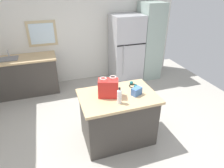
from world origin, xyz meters
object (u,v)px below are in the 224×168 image
object	(u,v)px
kitchen_island	(118,117)
bottle	(119,96)
small_box	(137,91)
ear_defenders	(133,85)
tall_cabinet	(149,42)
refrigerator	(126,49)
shopping_bag	(108,88)

from	to	relation	value
kitchen_island	bottle	distance (m)	0.59
small_box	ear_defenders	xyz separation A→B (m)	(0.07, 0.27, -0.04)
tall_cabinet	ear_defenders	bearing A→B (deg)	-124.31
kitchen_island	refrigerator	distance (m)	2.43
shopping_bag	bottle	xyz separation A→B (m)	(0.09, -0.24, -0.03)
kitchen_island	ear_defenders	xyz separation A→B (m)	(0.35, 0.20, 0.45)
shopping_bag	small_box	world-z (taller)	shopping_bag
kitchen_island	refrigerator	bearing A→B (deg)	64.81
kitchen_island	bottle	bearing A→B (deg)	-105.63
bottle	ear_defenders	bearing A→B (deg)	45.17
refrigerator	bottle	world-z (taller)	refrigerator
refrigerator	ear_defenders	xyz separation A→B (m)	(-0.67, -1.97, 0.03)
kitchen_island	bottle	xyz separation A→B (m)	(-0.06, -0.21, 0.55)
small_box	refrigerator	bearing A→B (deg)	71.80
refrigerator	small_box	xyz separation A→B (m)	(-0.74, -2.24, 0.06)
shopping_bag	ear_defenders	bearing A→B (deg)	19.11
refrigerator	tall_cabinet	bearing A→B (deg)	0.02
small_box	bottle	size ratio (longest dim) A/B	0.64
kitchen_island	refrigerator	size ratio (longest dim) A/B	0.70
kitchen_island	shopping_bag	world-z (taller)	shopping_bag
shopping_bag	ear_defenders	distance (m)	0.55
shopping_bag	kitchen_island	bearing A→B (deg)	-8.68
refrigerator	shopping_bag	world-z (taller)	refrigerator
refrigerator	bottle	xyz separation A→B (m)	(-1.08, -2.38, 0.12)
bottle	tall_cabinet	bearing A→B (deg)	53.63
tall_cabinet	small_box	xyz separation A→B (m)	(-1.41, -2.24, -0.07)
bottle	ear_defenders	xyz separation A→B (m)	(0.41, 0.41, -0.10)
kitchen_island	tall_cabinet	size ratio (longest dim) A/B	0.61
refrigerator	shopping_bag	distance (m)	2.45
shopping_bag	small_box	bearing A→B (deg)	-12.71
shopping_bag	bottle	size ratio (longest dim) A/B	1.32
shopping_bag	small_box	size ratio (longest dim) A/B	2.06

